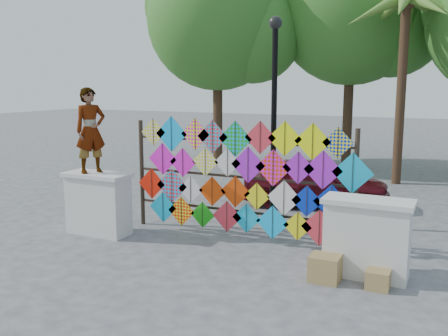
% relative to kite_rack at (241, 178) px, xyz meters
% --- Properties ---
extents(ground, '(80.00, 80.00, 0.00)m').
position_rel_kite_rack_xyz_m(ground, '(-0.09, -0.73, -1.25)').
color(ground, gray).
rests_on(ground, ground).
extents(parapet_left, '(1.40, 0.65, 1.28)m').
position_rel_kite_rack_xyz_m(parapet_left, '(-2.79, -0.93, -0.60)').
color(parapet_left, silver).
rests_on(parapet_left, ground).
extents(parapet_right, '(1.40, 0.65, 1.28)m').
position_rel_kite_rack_xyz_m(parapet_right, '(2.61, -0.93, -0.60)').
color(parapet_right, silver).
rests_on(parapet_right, ground).
extents(kite_rack, '(4.98, 0.24, 2.42)m').
position_rel_kite_rack_xyz_m(kite_rack, '(0.00, 0.00, 0.00)').
color(kite_rack, '#2D2219').
rests_on(kite_rack, ground).
extents(tree_west, '(5.85, 5.20, 8.01)m').
position_rel_kite_rack_xyz_m(tree_west, '(-4.49, 8.30, 4.13)').
color(tree_west, '#49311F').
rests_on(tree_west, ground).
extents(tree_mid, '(6.30, 5.60, 8.61)m').
position_rel_kite_rack_xyz_m(tree_mid, '(0.01, 10.30, 4.53)').
color(tree_mid, '#49311F').
rests_on(tree_mid, ground).
extents(palm_tree, '(3.62, 3.62, 5.83)m').
position_rel_kite_rack_xyz_m(palm_tree, '(2.11, 7.27, 3.70)').
color(palm_tree, '#49311F').
rests_on(palm_tree, ground).
extents(vendor_woman, '(0.66, 0.75, 1.72)m').
position_rel_kite_rack_xyz_m(vendor_woman, '(-2.91, -0.93, 0.89)').
color(vendor_woman, '#99999E').
rests_on(vendor_woman, parapet_left).
extents(sedan, '(3.89, 2.31, 1.24)m').
position_rel_kite_rack_xyz_m(sedan, '(0.59, 3.36, -0.63)').
color(sedan, '#540E16').
rests_on(sedan, ground).
extents(lamppost, '(0.28, 0.28, 4.46)m').
position_rel_kite_rack_xyz_m(lamppost, '(0.21, 1.27, 1.44)').
color(lamppost, black).
rests_on(lamppost, ground).
extents(cardboard_box_near, '(0.47, 0.42, 0.42)m').
position_rel_kite_rack_xyz_m(cardboard_box_near, '(2.07, -1.40, -1.04)').
color(cardboard_box_near, tan).
rests_on(cardboard_box_near, ground).
extents(cardboard_box_far, '(0.35, 0.32, 0.29)m').
position_rel_kite_rack_xyz_m(cardboard_box_far, '(2.87, -1.36, -1.10)').
color(cardboard_box_far, tan).
rests_on(cardboard_box_far, ground).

